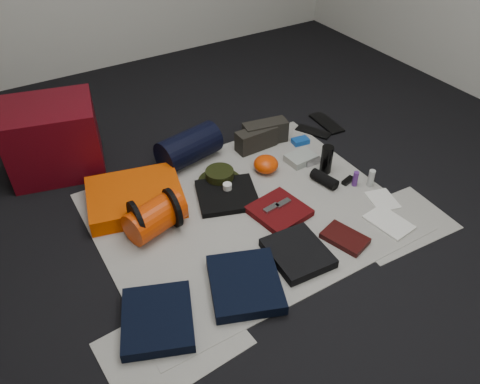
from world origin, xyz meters
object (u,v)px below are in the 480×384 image
sleeping_pad (135,197)px  compact_camera (311,160)px  stuff_sack (155,217)px  red_cabinet (53,138)px  water_bottle (326,159)px  paperback_book (345,238)px  navy_duffel (189,147)px

sleeping_pad → compact_camera: size_ratio=4.96×
stuff_sack → compact_camera: (1.08, 0.06, -0.07)m
red_cabinet → water_bottle: 1.65m
sleeping_pad → stuff_sack: bearing=-86.6°
compact_camera → paperback_book: 0.69m
navy_duffel → stuff_sack: bearing=-143.7°
stuff_sack → paperback_book: stuff_sack is taller
stuff_sack → water_bottle: 1.10m
stuff_sack → water_bottle: (1.09, -0.06, 0.00)m
red_cabinet → stuff_sack: bearing=-57.6°
stuff_sack → paperback_book: size_ratio=1.36×
water_bottle → paperback_book: size_ratio=0.80×
sleeping_pad → water_bottle: 1.16m
red_cabinet → sleeping_pad: size_ratio=1.01×
compact_camera → paperback_book: size_ratio=0.46×
red_cabinet → navy_duffel: size_ratio=1.32×
red_cabinet → sleeping_pad: 0.66m
sleeping_pad → water_bottle: water_bottle is taller
red_cabinet → navy_duffel: red_cabinet is taller
water_bottle → paperback_book: (-0.30, -0.52, -0.07)m
stuff_sack → navy_duffel: 0.65m
navy_duffel → water_bottle: bearing=-50.6°
sleeping_pad → stuff_sack: stuff_sack is taller
red_cabinet → paperback_book: (1.08, -1.41, -0.19)m
sleeping_pad → water_bottle: (1.11, -0.32, 0.04)m
compact_camera → paperback_book: compact_camera is taller
red_cabinet → stuff_sack: red_cabinet is taller
navy_duffel → paperback_book: size_ratio=1.76×
water_bottle → compact_camera: water_bottle is taller
sleeping_pad → paperback_book: sleeping_pad is taller
stuff_sack → navy_duffel: (0.43, 0.48, 0.01)m
paperback_book → stuff_sack: bearing=126.8°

